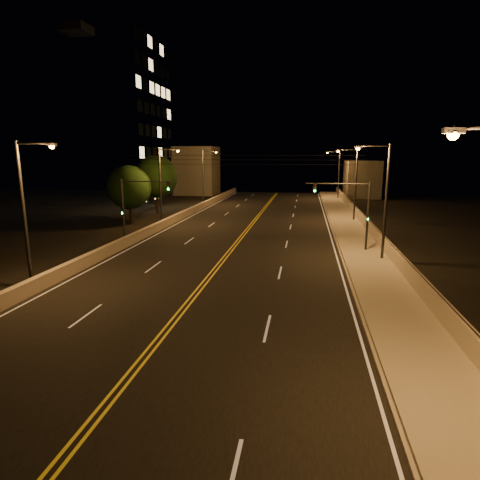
% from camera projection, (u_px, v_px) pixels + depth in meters
% --- Properties ---
extents(road, '(18.00, 120.00, 0.02)m').
position_uv_depth(road, '(217.00, 268.00, 28.29)').
color(road, black).
rests_on(road, ground).
extents(sidewalk, '(3.60, 120.00, 0.30)m').
position_uv_depth(sidewalk, '(376.00, 273.00, 26.56)').
color(sidewalk, gray).
rests_on(sidewalk, ground).
extents(curb, '(0.14, 120.00, 0.15)m').
position_uv_depth(curb, '(347.00, 273.00, 26.87)').
color(curb, gray).
rests_on(curb, ground).
extents(parapet_wall, '(0.30, 120.00, 1.00)m').
position_uv_depth(parapet_wall, '(403.00, 265.00, 26.16)').
color(parapet_wall, '#A5998A').
rests_on(parapet_wall, sidewalk).
extents(jersey_barrier, '(0.45, 120.00, 0.88)m').
position_uv_depth(jersey_barrier, '(95.00, 257.00, 29.66)').
color(jersey_barrier, '#A5998A').
rests_on(jersey_barrier, ground).
extents(distant_building_right, '(6.00, 10.00, 6.84)m').
position_uv_depth(distant_building_right, '(361.00, 179.00, 76.65)').
color(distant_building_right, '#6C685B').
rests_on(distant_building_right, ground).
extents(distant_building_left, '(8.00, 8.00, 9.54)m').
position_uv_depth(distant_building_left, '(197.00, 171.00, 81.55)').
color(distant_building_left, '#6C685B').
rests_on(distant_building_left, ground).
extents(parapet_rail, '(0.06, 120.00, 0.06)m').
position_uv_depth(parapet_rail, '(403.00, 257.00, 26.05)').
color(parapet_rail, black).
rests_on(parapet_rail, parapet_wall).
extents(lane_markings, '(17.32, 116.00, 0.00)m').
position_uv_depth(lane_markings, '(216.00, 268.00, 28.22)').
color(lane_markings, silver).
rests_on(lane_markings, road).
extents(streetlight_1, '(2.55, 0.28, 8.60)m').
position_uv_depth(streetlight_1, '(382.00, 195.00, 28.90)').
color(streetlight_1, '#2D2D33').
rests_on(streetlight_1, ground).
extents(streetlight_2, '(2.55, 0.28, 8.60)m').
position_uv_depth(streetlight_2, '(353.00, 180.00, 46.91)').
color(streetlight_2, '#2D2D33').
rests_on(streetlight_2, ground).
extents(streetlight_3, '(2.55, 0.28, 8.60)m').
position_uv_depth(streetlight_3, '(337.00, 171.00, 71.61)').
color(streetlight_3, '#2D2D33').
rests_on(streetlight_3, ground).
extents(streetlight_4, '(2.55, 0.28, 8.60)m').
position_uv_depth(streetlight_4, '(27.00, 204.00, 23.26)').
color(streetlight_4, '#2D2D33').
rests_on(streetlight_4, ground).
extents(streetlight_5, '(2.55, 0.28, 8.60)m').
position_uv_depth(streetlight_5, '(163.00, 181.00, 45.03)').
color(streetlight_5, '#2D2D33').
rests_on(streetlight_5, ground).
extents(streetlight_6, '(2.55, 0.28, 8.60)m').
position_uv_depth(streetlight_6, '(205.00, 173.00, 63.49)').
color(streetlight_6, '#2D2D33').
rests_on(streetlight_6, ground).
extents(traffic_signal_right, '(5.11, 0.31, 5.78)m').
position_uv_depth(traffic_signal_right, '(355.00, 208.00, 32.02)').
color(traffic_signal_right, '#2D2D33').
rests_on(traffic_signal_right, ground).
extents(traffic_signal_left, '(5.11, 0.31, 5.78)m').
position_uv_depth(traffic_signal_left, '(134.00, 203.00, 34.98)').
color(traffic_signal_left, '#2D2D33').
rests_on(traffic_signal_left, ground).
extents(overhead_wires, '(22.00, 0.03, 0.83)m').
position_uv_depth(overhead_wires, '(239.00, 160.00, 35.94)').
color(overhead_wires, black).
extents(building_tower, '(24.00, 15.00, 26.95)m').
position_uv_depth(building_tower, '(83.00, 122.00, 62.66)').
color(building_tower, '#6C685B').
rests_on(building_tower, ground).
extents(tree_0, '(4.96, 4.96, 6.72)m').
position_uv_depth(tree_0, '(129.00, 187.00, 45.63)').
color(tree_0, black).
rests_on(tree_0, ground).
extents(tree_1, '(5.77, 5.77, 7.82)m').
position_uv_depth(tree_1, '(156.00, 177.00, 54.51)').
color(tree_1, black).
rests_on(tree_1, ground).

